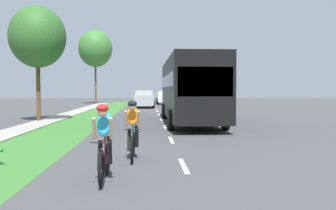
% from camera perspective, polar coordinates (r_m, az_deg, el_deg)
% --- Properties ---
extents(ground_plane, '(120.00, 120.00, 0.00)m').
position_cam_1_polar(ground_plane, '(21.40, -0.86, -2.61)').
color(ground_plane, '#424244').
extents(grass_verge, '(2.76, 70.00, 0.01)m').
position_cam_1_polar(grass_verge, '(21.71, -13.14, -2.59)').
color(grass_verge, '#38722D').
rests_on(grass_verge, ground_plane).
extents(sidewalk_concrete, '(1.42, 70.00, 0.10)m').
position_cam_1_polar(sidewalk_concrete, '(22.16, -18.47, -2.55)').
color(sidewalk_concrete, '#9E998E').
rests_on(sidewalk_concrete, ground_plane).
extents(lane_markings_center, '(0.12, 53.13, 0.01)m').
position_cam_1_polar(lane_markings_center, '(25.39, -1.24, -1.81)').
color(lane_markings_center, white).
rests_on(lane_markings_center, ground_plane).
extents(cyclist_lead, '(0.42, 1.72, 1.58)m').
position_cam_1_polar(cyclist_lead, '(7.64, -9.76, -5.54)').
color(cyclist_lead, black).
rests_on(cyclist_lead, ground_plane).
extents(cyclist_trailing, '(0.42, 1.72, 1.58)m').
position_cam_1_polar(cyclist_trailing, '(9.85, -5.43, -3.74)').
color(cyclist_trailing, black).
rests_on(cyclist_trailing, ground_plane).
extents(bus_black, '(2.78, 11.60, 3.48)m').
position_cam_1_polar(bus_black, '(20.73, 3.25, 2.71)').
color(bus_black, black).
rests_on(bus_black, ground_plane).
extents(suv_silver, '(2.15, 4.70, 1.79)m').
position_cam_1_polar(suv_silver, '(38.12, -3.68, 1.00)').
color(suv_silver, '#A5A8AD').
rests_on(suv_silver, ground_plane).
extents(pickup_white, '(2.22, 5.10, 1.64)m').
position_cam_1_polar(pickup_white, '(47.21, -0.46, 1.13)').
color(pickup_white, silver).
rests_on(pickup_white, ground_plane).
extents(street_tree_near, '(3.25, 3.25, 6.71)m').
position_cam_1_polar(street_tree_near, '(23.23, -19.35, 9.78)').
color(street_tree_near, brown).
rests_on(street_tree_near, ground_plane).
extents(street_tree_far, '(4.37, 4.37, 9.61)m').
position_cam_1_polar(street_tree_far, '(49.90, -11.06, 8.47)').
color(street_tree_far, brown).
rests_on(street_tree_far, ground_plane).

